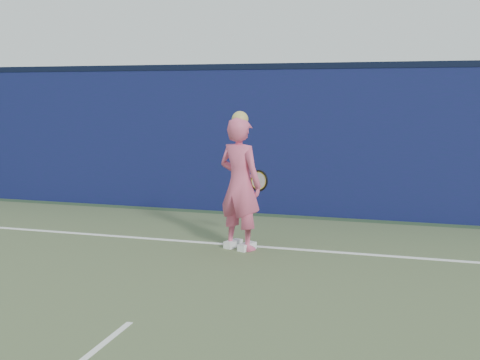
% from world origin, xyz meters
% --- Properties ---
extents(backstop_wall, '(24.00, 0.40, 2.50)m').
position_xyz_m(backstop_wall, '(0.00, 6.50, 1.25)').
color(backstop_wall, '#0E183D').
rests_on(backstop_wall, ground).
extents(wall_cap, '(24.00, 0.42, 0.10)m').
position_xyz_m(wall_cap, '(0.00, 6.50, 2.55)').
color(wall_cap, black).
rests_on(wall_cap, backstop_wall).
extents(player, '(0.76, 0.64, 1.86)m').
position_xyz_m(player, '(0.22, 3.85, 0.90)').
color(player, '#D95479').
rests_on(player, ground).
extents(racket, '(0.48, 0.36, 0.30)m').
position_xyz_m(racket, '(0.37, 4.22, 0.89)').
color(racket, black).
rests_on(racket, ground).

